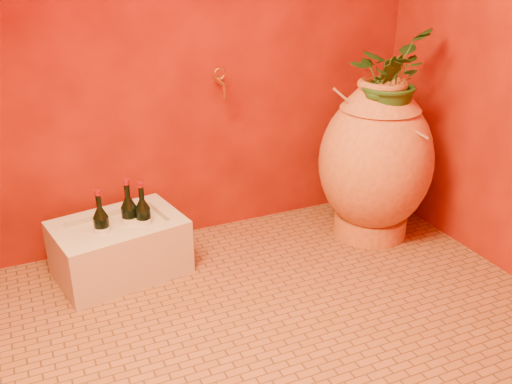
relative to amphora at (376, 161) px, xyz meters
name	(u,v)px	position (x,y,z in m)	size (l,w,h in m)	color
floor	(281,321)	(-0.85, -0.55, -0.45)	(2.50, 2.50, 0.00)	brown
wall_back	(198,10)	(-0.85, 0.45, 0.80)	(2.50, 0.02, 2.50)	#5E0D05
amphora	(376,161)	(0.00, 0.00, 0.00)	(0.74, 0.74, 0.91)	#D3793B
stone_basin	(120,248)	(-1.42, 0.16, -0.31)	(0.69, 0.53, 0.29)	#BFB79F
wine_bottle_a	(102,229)	(-1.50, 0.14, -0.18)	(0.08, 0.08, 0.32)	black
wine_bottle_b	(130,219)	(-1.35, 0.18, -0.17)	(0.08, 0.08, 0.34)	black
wine_bottle_c	(144,221)	(-1.29, 0.15, -0.17)	(0.08, 0.08, 0.33)	black
wall_tap	(221,82)	(-0.77, 0.37, 0.44)	(0.07, 0.14, 0.15)	#A97927
plant_main	(388,77)	(0.01, -0.02, 0.47)	(0.43, 0.38, 0.48)	#1F4E1C
plant_side	(384,87)	(-0.04, -0.07, 0.43)	(0.19, 0.15, 0.35)	#1F4E1C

